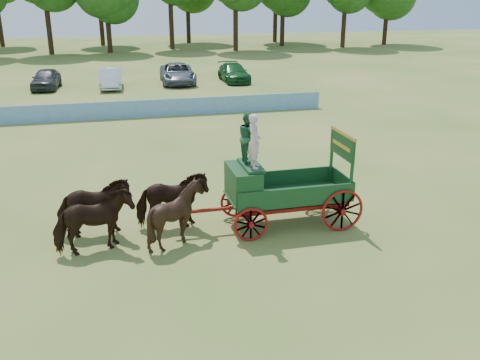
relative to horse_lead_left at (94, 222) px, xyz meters
name	(u,v)px	position (x,y,z in m)	size (l,w,h in m)	color
ground	(168,251)	(2.03, -0.49, -0.95)	(160.00, 160.00, 0.00)	#A19048
horse_lead_left	(94,222)	(0.00, 0.00, 0.00)	(1.03, 2.26, 1.91)	black
horse_lead_right	(94,208)	(0.00, 1.10, 0.00)	(1.03, 2.26, 1.91)	black
horse_wheel_left	(177,214)	(2.40, 0.00, 0.00)	(1.54, 1.73, 1.91)	black
horse_wheel_right	(172,201)	(2.40, 1.10, 0.00)	(1.03, 2.26, 1.91)	black
farm_dray	(266,178)	(5.35, 0.57, 0.72)	(5.99, 2.00, 3.82)	maroon
sponsor_banner	(114,110)	(1.03, 17.51, -0.43)	(26.00, 0.08, 1.05)	#1D64A1
parked_cars	(32,80)	(-4.82, 29.20, -0.20)	(37.25, 6.80, 1.61)	silver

